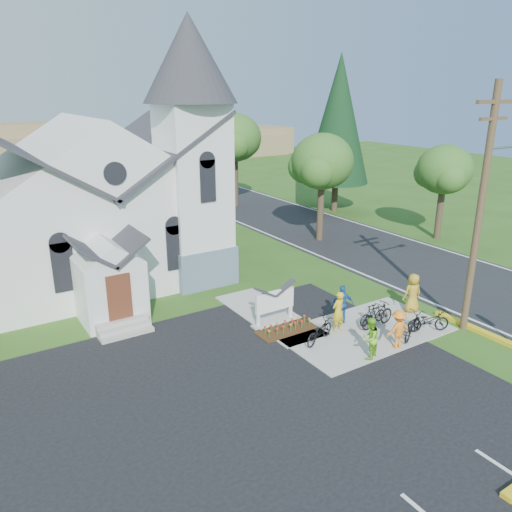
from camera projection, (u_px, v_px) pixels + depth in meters
ground at (345, 346)px, 19.69m from camera, size 120.00×120.00×0.00m
parking_lot at (211, 437)px, 14.53m from camera, size 20.00×16.00×0.02m
road at (309, 227)px, 36.79m from camera, size 8.00×90.00×0.02m
sidewalk at (364, 331)px, 20.85m from camera, size 7.00×4.00×0.05m
church at (102, 181)px, 25.24m from camera, size 12.35×12.00×13.00m
church_sign at (275, 301)px, 21.32m from camera, size 2.20×0.40×1.70m
flower_bed at (287, 330)px, 20.91m from camera, size 2.60×1.10×0.07m
utility_pole at (482, 203)px, 19.51m from camera, size 3.45×0.28×10.00m
tree_road_near at (322, 162)px, 31.97m from camera, size 4.00×4.00×7.05m
tree_road_mid at (235, 138)px, 41.65m from camera, size 4.40×4.40×7.80m
tree_road_far at (445, 170)px, 32.52m from camera, size 3.60×3.60×6.30m
conifer at (339, 119)px, 39.39m from camera, size 5.20×5.20×12.40m
distant_hills at (76, 149)px, 65.80m from camera, size 61.00×10.00×5.60m
cyclist_0 at (338, 311)px, 20.59m from camera, size 0.69×0.50×1.74m
bike_0 at (319, 331)px, 19.79m from camera, size 1.90×1.21×0.94m
cyclist_1 at (370, 338)px, 18.49m from camera, size 0.97×0.88×1.63m
bike_1 at (373, 314)px, 21.30m from camera, size 1.50×0.46×0.90m
cyclist_2 at (342, 304)px, 21.29m from camera, size 1.09×0.73×1.72m
bike_2 at (412, 326)px, 20.17m from camera, size 2.00×1.39×1.00m
cyclist_3 at (398, 329)px, 19.27m from camera, size 1.08×0.73×1.55m
bike_3 at (377, 315)px, 21.01m from camera, size 1.87×0.62×1.11m
cyclist_4 at (413, 293)px, 22.37m from camera, size 0.98×0.74×1.81m
bike_4 at (428, 321)px, 20.66m from camera, size 1.89×1.30×0.94m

